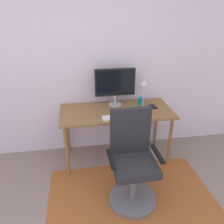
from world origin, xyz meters
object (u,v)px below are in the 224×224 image
desk (116,115)px  coffee_cup (141,101)px  monitor (115,84)px  computer_mouse (142,114)px  cell_phone (153,107)px  desk_lamp (144,90)px  office_chair (132,167)px  keyboard (120,117)px

desk → coffee_cup: (0.37, 0.14, 0.12)m
monitor → computer_mouse: 0.55m
desk → cell_phone: cell_phone is taller
computer_mouse → desk_lamp: (0.05, 0.15, 0.26)m
monitor → desk_lamp: monitor is taller
coffee_cup → office_chair: 1.04m
keyboard → computer_mouse: size_ratio=4.13×
cell_phone → desk_lamp: desk_lamp is taller
keyboard → desk_lamp: (0.34, 0.19, 0.26)m
desk → monitor: 0.42m
office_chair → computer_mouse: bearing=65.9°
monitor → coffee_cup: (0.36, -0.05, -0.25)m
desk → desk_lamp: desk_lamp is taller
keyboard → cell_phone: (0.51, 0.26, -0.00)m
computer_mouse → desk_lamp: bearing=71.0°
desk → computer_mouse: (0.29, -0.18, 0.09)m
coffee_cup → keyboard: bearing=-135.3°
coffee_cup → desk_lamp: desk_lamp is taller
keyboard → desk_lamp: size_ratio=1.05×
desk → monitor: monitor is taller
keyboard → cell_phone: bearing=26.8°
keyboard → computer_mouse: (0.29, 0.04, 0.01)m
desk → cell_phone: (0.51, 0.03, 0.08)m
desk → keyboard: 0.24m
keyboard → office_chair: size_ratio=0.41×
coffee_cup → desk: bearing=-159.3°
monitor → computer_mouse: (0.28, -0.37, -0.29)m
cell_phone → desk_lamp: bearing=-166.2°
monitor → cell_phone: 0.60m
cell_phone → desk_lamp: 0.33m
keyboard → computer_mouse: bearing=8.3°
computer_mouse → cell_phone: size_ratio=0.74×
cell_phone → office_chair: 0.99m
keyboard → coffee_cup: (0.37, 0.36, 0.04)m
computer_mouse → office_chair: office_chair is taller
cell_phone → desk_lamp: (-0.17, -0.07, 0.27)m
monitor → coffee_cup: 0.44m
monitor → office_chair: bearing=-88.6°
computer_mouse → coffee_cup: bearing=75.9°
monitor → keyboard: 0.51m
keyboard → monitor: bearing=88.7°
desk → computer_mouse: bearing=-32.2°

